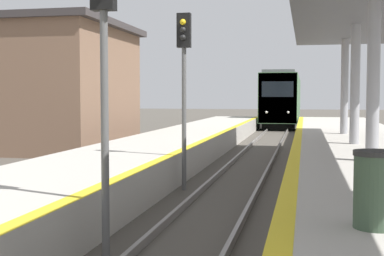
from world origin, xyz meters
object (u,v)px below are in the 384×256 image
train (284,99)px  trash_bin (376,189)px  signal_near (104,46)px  signal_mid (184,68)px

train → trash_bin: size_ratio=24.62×
signal_near → trash_bin: 4.35m
signal_mid → trash_bin: 8.39m
train → trash_bin: train is taller
train → signal_near: (-1.07, -42.04, 1.03)m
train → signal_mid: signal_mid is taller
signal_mid → trash_bin: signal_mid is taller
signal_near → trash_bin: (3.82, -0.89, -1.88)m
signal_near → signal_mid: (-0.18, 6.24, 0.00)m
signal_near → trash_bin: size_ratio=4.97×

